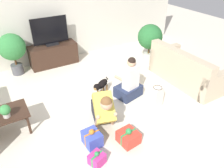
{
  "coord_description": "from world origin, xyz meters",
  "views": [
    {
      "loc": [
        -1.36,
        -3.13,
        2.73
      ],
      "look_at": [
        0.48,
        0.01,
        0.45
      ],
      "focal_mm": 35.0,
      "sensor_mm": 36.0,
      "label": 1
    }
  ],
  "objects": [
    {
      "name": "person_sitting",
      "position": [
        0.91,
        0.03,
        0.32
      ],
      "size": [
        0.59,
        0.55,
        0.93
      ],
      "rotation": [
        0.0,
        0.0,
        3.36
      ],
      "color": "#283351",
      "rests_on": "ground_plane"
    },
    {
      "name": "dog",
      "position": [
        0.43,
        0.4,
        0.23
      ],
      "size": [
        0.49,
        0.35,
        0.35
      ],
      "rotation": [
        0.0,
        0.0,
        5.26
      ],
      "color": "black",
      "rests_on": "ground_plane"
    },
    {
      "name": "potted_plant_back_left",
      "position": [
        -0.96,
        2.28,
        0.68
      ],
      "size": [
        0.64,
        0.64,
        1.04
      ],
      "color": "#4C4C51",
      "rests_on": "ground_plane"
    },
    {
      "name": "tv",
      "position": [
        0.01,
        2.33,
        0.89
      ],
      "size": [
        0.92,
        0.2,
        0.72
      ],
      "color": "black",
      "rests_on": "tv_console"
    },
    {
      "name": "gift_box_a",
      "position": [
        -0.36,
        -0.8,
        0.12
      ],
      "size": [
        0.27,
        0.32,
        0.31
      ],
      "rotation": [
        0.0,
        0.0,
        0.06
      ],
      "color": "#3D51BC",
      "rests_on": "ground_plane"
    },
    {
      "name": "gift_box_b",
      "position": [
        0.16,
        -1.05,
        0.11
      ],
      "size": [
        0.33,
        0.35,
        0.28
      ],
      "rotation": [
        0.0,
        0.0,
        0.11
      ],
      "color": "red",
      "rests_on": "ground_plane"
    },
    {
      "name": "person_kneeling",
      "position": [
        0.01,
        -0.47,
        0.35
      ],
      "size": [
        0.51,
        0.83,
        0.8
      ],
      "rotation": [
        0.0,
        0.0,
        -0.28
      ],
      "color": "#23232D",
      "rests_on": "ground_plane"
    },
    {
      "name": "tv_console",
      "position": [
        0.01,
        2.33,
        0.28
      ],
      "size": [
        1.24,
        0.46,
        0.57
      ],
      "color": "#382319",
      "rests_on": "ground_plane"
    },
    {
      "name": "wall_back",
      "position": [
        0.0,
        2.63,
        1.3
      ],
      "size": [
        8.4,
        0.06,
        2.6
      ],
      "color": "beige",
      "rests_on": "ground_plane"
    },
    {
      "name": "potted_plant_corner_right",
      "position": [
        2.27,
        1.1,
        0.71
      ],
      "size": [
        0.64,
        0.64,
        1.08
      ],
      "color": "beige",
      "rests_on": "ground_plane"
    },
    {
      "name": "tabletop_plant",
      "position": [
        -1.46,
        0.06,
        0.54
      ],
      "size": [
        0.17,
        0.17,
        0.22
      ],
      "color": "beige",
      "rests_on": "coffee_table"
    },
    {
      "name": "gift_bag_a",
      "position": [
        1.17,
        -0.55,
        0.22
      ],
      "size": [
        0.3,
        0.21,
        0.46
      ],
      "rotation": [
        0.0,
        0.0,
        0.24
      ],
      "color": "white",
      "rests_on": "ground_plane"
    },
    {
      "name": "ground_plane",
      "position": [
        0.0,
        0.0,
        0.0
      ],
      "size": [
        16.0,
        16.0,
        0.0
      ],
      "primitive_type": "plane",
      "color": "beige"
    },
    {
      "name": "gift_box_c",
      "position": [
        -0.47,
        -1.17,
        0.09
      ],
      "size": [
        0.27,
        0.26,
        0.23
      ],
      "rotation": [
        0.0,
        0.0,
        0.35
      ],
      "color": "#CC3389",
      "rests_on": "ground_plane"
    },
    {
      "name": "sofa_right",
      "position": [
        2.41,
        -0.13,
        0.29
      ],
      "size": [
        0.87,
        1.76,
        0.82
      ],
      "rotation": [
        0.0,
        0.0,
        1.57
      ],
      "color": "#C6B293",
      "rests_on": "ground_plane"
    }
  ]
}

